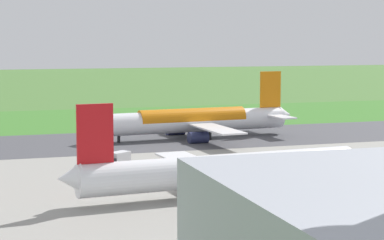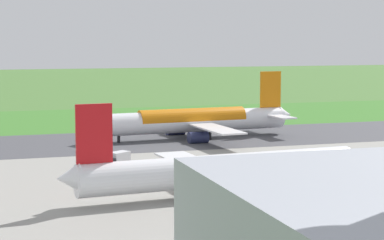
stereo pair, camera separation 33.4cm
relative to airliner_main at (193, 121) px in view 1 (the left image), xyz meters
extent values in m
plane|color=#477233|center=(0.35, 0.03, -4.35)|extent=(800.00, 800.00, 0.00)
cube|color=#47474C|center=(0.35, 0.03, -4.32)|extent=(600.00, 35.26, 0.06)
cube|color=gray|center=(0.35, 53.31, -4.33)|extent=(440.00, 110.00, 0.05)
cube|color=#3C782B|center=(0.35, -38.10, -4.33)|extent=(600.00, 80.00, 0.04)
cylinder|color=white|center=(0.38, 0.03, -0.15)|extent=(48.26, 9.01, 5.20)
cone|color=white|center=(25.80, 2.06, -0.15)|extent=(3.38, 5.16, 4.94)
cone|color=white|center=(-24.74, -1.98, 0.45)|extent=(3.84, 4.69, 4.42)
cube|color=orange|center=(-20.67, -1.65, 6.95)|extent=(5.62, 0.95, 9.00)
cube|color=white|center=(-21.11, 3.83, 0.65)|extent=(4.71, 9.29, 0.36)
cube|color=white|center=(-20.24, -7.14, 0.65)|extent=(4.71, 9.29, 0.36)
cube|color=white|center=(-1.50, 10.92, -0.55)|extent=(7.74, 22.41, 0.35)
cube|color=white|center=(0.26, -11.01, -0.55)|extent=(7.74, 22.41, 0.35)
cylinder|color=#23284C|center=(1.27, 7.63, -3.03)|extent=(4.71, 3.15, 2.80)
cylinder|color=#23284C|center=(2.47, -7.33, -3.03)|extent=(4.71, 3.15, 2.80)
cylinder|color=black|center=(18.56, 1.49, -2.64)|extent=(0.70, 0.70, 3.42)
cylinder|color=black|center=(-2.93, 3.78, -2.64)|extent=(0.70, 0.70, 3.42)
cylinder|color=black|center=(-2.29, -4.20, -2.64)|extent=(0.70, 0.70, 3.42)
cylinder|color=orange|center=(0.38, 0.03, 0.37)|extent=(26.73, 7.32, 5.23)
cylinder|color=white|center=(14.23, 60.28, -0.41)|extent=(45.35, 8.79, 4.89)
cone|color=white|center=(-9.64, 58.20, -0.41)|extent=(3.21, 4.87, 4.64)
cone|color=white|center=(37.82, 62.34, 0.16)|extent=(3.64, 4.42, 4.15)
cube|color=red|center=(34.00, 62.01, 6.26)|extent=(5.28, 0.93, 8.46)
cube|color=white|center=(16.07, 50.07, -0.78)|extent=(7.41, 21.08, 0.33)
cube|color=white|center=(14.27, 70.66, -0.78)|extent=(7.41, 21.08, 0.33)
cylinder|color=black|center=(14.23, 60.28, -3.60)|extent=(0.75, 0.75, 1.50)
cube|color=black|center=(26.51, 32.02, -3.25)|extent=(3.05, 3.05, 1.30)
cube|color=silver|center=(24.17, 30.49, -2.80)|extent=(4.44, 4.01, 2.20)
cylinder|color=black|center=(25.96, 32.86, -3.90)|extent=(0.92, 0.74, 0.90)
cylinder|color=black|center=(27.06, 31.19, -3.90)|extent=(0.92, 0.74, 0.90)
cylinder|color=black|center=(23.12, 30.99, -3.90)|extent=(0.92, 0.74, 0.90)
cylinder|color=black|center=(24.22, 29.32, -3.90)|extent=(0.92, 0.74, 0.90)
cylinder|color=slate|center=(10.35, -35.40, -3.31)|extent=(0.10, 0.10, 2.08)
cube|color=red|center=(10.35, -35.42, -1.97)|extent=(0.60, 0.04, 0.60)
cone|color=orange|center=(15.81, -35.65, -4.08)|extent=(0.40, 0.40, 0.55)
camera|label=1|loc=(50.09, 159.85, 19.64)|focal=65.78mm
camera|label=2|loc=(49.77, 159.94, 19.64)|focal=65.78mm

